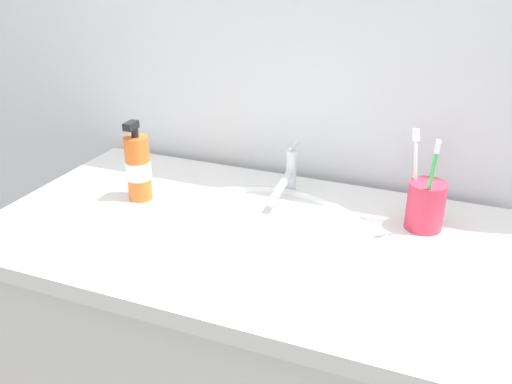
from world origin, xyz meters
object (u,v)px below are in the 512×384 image
Objects in this scene: toothbrush_cup at (426,206)px; toothbrush_white at (415,171)px; toothbrush_green at (431,181)px; soap_dispenser at (138,168)px; faucet at (287,176)px.

toothbrush_white reaches higher than toothbrush_cup.
toothbrush_green is at bearing -52.77° from toothbrush_white.
toothbrush_white is at bearing 10.45° from soap_dispenser.
toothbrush_green is 1.10× the size of soap_dispenser.
toothbrush_green is 1.03× the size of toothbrush_white.
toothbrush_green reaches higher than toothbrush_cup.
faucet is 0.29m from toothbrush_white.
soap_dispenser reaches higher than toothbrush_cup.
toothbrush_cup is at bearing 97.76° from toothbrush_green.
toothbrush_green is 0.63m from soap_dispenser.
toothbrush_green is (0.00, -0.03, 0.07)m from toothbrush_cup.
soap_dispenser reaches higher than faucet.
toothbrush_cup is 0.08m from toothbrush_green.
toothbrush_white is (0.28, -0.03, 0.07)m from faucet.
toothbrush_cup is at bearing 8.90° from soap_dispenser.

